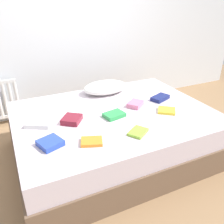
{
  "coord_description": "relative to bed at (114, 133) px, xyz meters",
  "views": [
    {
      "loc": [
        -0.94,
        -1.95,
        1.59
      ],
      "look_at": [
        0.0,
        0.05,
        0.48
      ],
      "focal_mm": 38.31,
      "sensor_mm": 36.0,
      "label": 1
    }
  ],
  "objects": [
    {
      "name": "pillow",
      "position": [
        0.13,
        0.52,
        0.32
      ],
      "size": [
        0.54,
        0.34,
        0.14
      ],
      "primitive_type": "ellipsoid",
      "color": "white",
      "rests_on": "bed"
    },
    {
      "name": "textbook_blue",
      "position": [
        -0.71,
        -0.31,
        0.28
      ],
      "size": [
        0.22,
        0.22,
        0.05
      ],
      "primitive_type": "cube",
      "rotation": [
        0.0,
        0.0,
        0.34
      ],
      "color": "#2847B7",
      "rests_on": "bed"
    },
    {
      "name": "textbook_white",
      "position": [
        -0.73,
        0.05,
        0.27
      ],
      "size": [
        0.27,
        0.25,
        0.04
      ],
      "primitive_type": "cube",
      "rotation": [
        0.0,
        0.0,
        -0.5
      ],
      "color": "white",
      "rests_on": "bed"
    },
    {
      "name": "textbook_yellow",
      "position": [
        0.49,
        -0.22,
        0.27
      ],
      "size": [
        0.23,
        0.23,
        0.03
      ],
      "primitive_type": "cube",
      "rotation": [
        0.0,
        0.0,
        -0.66
      ],
      "color": "yellow",
      "rests_on": "bed"
    },
    {
      "name": "textbook_maroon",
      "position": [
        -0.45,
        -0.01,
        0.28
      ],
      "size": [
        0.24,
        0.24,
        0.05
      ],
      "primitive_type": "cube",
      "rotation": [
        0.0,
        0.0,
        0.93
      ],
      "color": "maroon",
      "rests_on": "bed"
    },
    {
      "name": "ground_plane",
      "position": [
        0.0,
        0.0,
        -0.25
      ],
      "size": [
        8.0,
        8.0,
        0.0
      ],
      "primitive_type": "plane",
      "color": "#93704C"
    },
    {
      "name": "textbook_lime",
      "position": [
        0.01,
        -0.45,
        0.27
      ],
      "size": [
        0.21,
        0.2,
        0.02
      ],
      "primitive_type": "cube",
      "rotation": [
        0.0,
        0.0,
        0.58
      ],
      "color": "#8CC638",
      "rests_on": "bed"
    },
    {
      "name": "textbook_green",
      "position": [
        -0.04,
        -0.09,
        0.27
      ],
      "size": [
        0.22,
        0.18,
        0.04
      ],
      "primitive_type": "cube",
      "rotation": [
        0.0,
        0.0,
        0.19
      ],
      "color": "green",
      "rests_on": "bed"
    },
    {
      "name": "bed",
      "position": [
        0.0,
        0.0,
        0.0
      ],
      "size": [
        2.0,
        1.5,
        0.5
      ],
      "color": "brown",
      "rests_on": "ground"
    },
    {
      "name": "textbook_orange",
      "position": [
        -0.4,
        -0.42,
        0.27
      ],
      "size": [
        0.21,
        0.18,
        0.03
      ],
      "primitive_type": "cube",
      "rotation": [
        0.0,
        0.0,
        -0.35
      ],
      "color": "orange",
      "rests_on": "bed"
    },
    {
      "name": "back_wall",
      "position": [
        0.0,
        1.35,
        1.15
      ],
      "size": [
        6.0,
        0.1,
        2.8
      ],
      "primitive_type": "cube",
      "color": "silver",
      "rests_on": "ground"
    },
    {
      "name": "textbook_pink",
      "position": [
        0.27,
        0.04,
        0.28
      ],
      "size": [
        0.21,
        0.21,
        0.05
      ],
      "primitive_type": "cube",
      "rotation": [
        0.0,
        0.0,
        0.65
      ],
      "color": "pink",
      "rests_on": "bed"
    },
    {
      "name": "textbook_navy",
      "position": [
        0.61,
        0.07,
        0.27
      ],
      "size": [
        0.25,
        0.2,
        0.04
      ],
      "primitive_type": "cube",
      "rotation": [
        0.0,
        0.0,
        0.38
      ],
      "color": "navy",
      "rests_on": "bed"
    }
  ]
}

